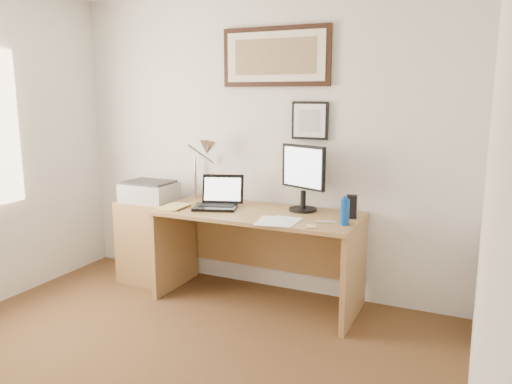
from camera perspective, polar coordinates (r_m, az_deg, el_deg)
The scene contains 18 objects.
wall_back at distance 4.22m, azimuth 0.42°, elevation 5.60°, with size 3.50×0.02×2.50m, color silver.
wall_right at distance 1.88m, azimuth 24.81°, elevation -2.35°, with size 0.02×4.00×2.50m, color silver.
side_cabinet at distance 4.58m, azimuth -11.88°, elevation -5.49°, with size 0.50×0.40×0.73m, color olive.
water_bottle at distance 3.56m, azimuth 10.11°, elevation -2.27°, with size 0.06×0.06×0.18m, color #0C42A6.
bottle_cap at distance 3.53m, azimuth 10.16°, elevation -0.65°, with size 0.03×0.03×0.02m, color #0C42A6.
speaker at distance 3.76m, azimuth 10.85°, elevation -1.67°, with size 0.08×0.07×0.17m, color black.
paper_sheet_a at distance 3.62m, azimuth 1.80°, elevation -3.34°, with size 0.21×0.29×0.00m, color white.
paper_sheet_b at distance 3.61m, azimuth 3.14°, elevation -3.36°, with size 0.21×0.30×0.00m, color white.
sticky_pad at distance 3.48m, azimuth 6.29°, elevation -3.92°, with size 0.07×0.07×0.01m, color #FADD76.
marker_pen at distance 3.60m, azimuth 7.94°, elevation -3.40°, with size 0.02×0.02×0.14m, color white.
book at distance 4.15m, azimuth -10.29°, elevation -1.54°, with size 0.18×0.25×0.02m, color #CDBC60.
desk at distance 4.04m, azimuth 0.69°, elevation -5.26°, with size 1.60×0.70×0.75m.
laptop at distance 4.05m, azimuth -4.36°, elevation -1.00°, with size 0.40×0.39×0.26m.
lcd_monitor at distance 3.90m, azimuth 5.41°, elevation 1.99°, with size 0.40×0.22×0.52m.
printer at distance 4.47m, azimuth -12.09°, elevation 0.07°, with size 0.44×0.34×0.18m.
desk_lamp at distance 4.25m, azimuth -5.69°, elevation 4.73°, with size 0.29×0.27×0.53m.
picture_large at distance 4.13m, azimuth 2.23°, elevation 15.20°, with size 0.92×0.04×0.47m.
picture_small at distance 4.02m, azimuth 6.18°, elevation 8.12°, with size 0.30×0.03×0.30m.
Camera 1 is at (1.73, -1.83, 1.65)m, focal length 35.00 mm.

